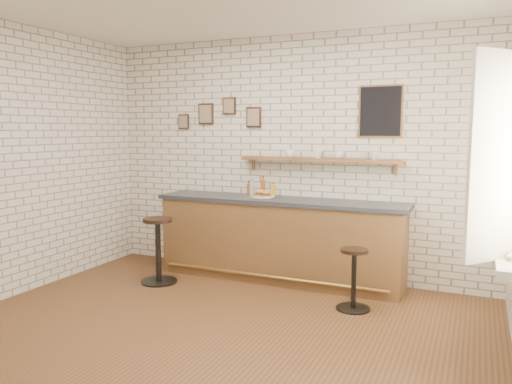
# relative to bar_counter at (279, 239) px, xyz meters

# --- Properties ---
(ground) EXTENTS (5.00, 5.00, 0.00)m
(ground) POSITION_rel_bar_counter_xyz_m (0.03, -1.70, -0.51)
(ground) COLOR brown
(ground) RESTS_ON ground
(bar_counter) EXTENTS (3.10, 0.65, 1.01)m
(bar_counter) POSITION_rel_bar_counter_xyz_m (0.00, 0.00, 0.00)
(bar_counter) COLOR brown
(bar_counter) RESTS_ON ground
(sandwich_plate) EXTENTS (0.28, 0.28, 0.01)m
(sandwich_plate) POSITION_rel_bar_counter_xyz_m (-0.24, 0.04, 0.51)
(sandwich_plate) COLOR white
(sandwich_plate) RESTS_ON bar_counter
(ciabatta_sandwich) EXTENTS (0.23, 0.16, 0.07)m
(ciabatta_sandwich) POSITION_rel_bar_counter_xyz_m (-0.23, 0.04, 0.55)
(ciabatta_sandwich) COLOR tan
(ciabatta_sandwich) RESTS_ON sandwich_plate
(potato_chips) EXTENTS (0.25, 0.17, 0.00)m
(potato_chips) POSITION_rel_bar_counter_xyz_m (-0.26, 0.04, 0.52)
(potato_chips) COLOR #D3924A
(potato_chips) RESTS_ON sandwich_plate
(bitters_bottle_brown) EXTENTS (0.06, 0.06, 0.19)m
(bitters_bottle_brown) POSITION_rel_bar_counter_xyz_m (-0.48, 0.16, 0.58)
(bitters_bottle_brown) COLOR brown
(bitters_bottle_brown) RESTS_ON bar_counter
(bitters_bottle_white) EXTENTS (0.05, 0.05, 0.21)m
(bitters_bottle_white) POSITION_rel_bar_counter_xyz_m (-0.44, 0.16, 0.59)
(bitters_bottle_white) COLOR beige
(bitters_bottle_white) RESTS_ON bar_counter
(bitters_bottle_amber) EXTENTS (0.06, 0.06, 0.25)m
(bitters_bottle_amber) POSITION_rel_bar_counter_xyz_m (-0.28, 0.16, 0.61)
(bitters_bottle_amber) COLOR #9C4119
(bitters_bottle_amber) RESTS_ON bar_counter
(condiment_bottle_yellow) EXTENTS (0.05, 0.05, 0.17)m
(condiment_bottle_yellow) POSITION_rel_bar_counter_xyz_m (-0.14, 0.16, 0.58)
(condiment_bottle_yellow) COLOR gold
(condiment_bottle_yellow) RESTS_ON bar_counter
(bar_stool_left) EXTENTS (0.45, 0.45, 0.79)m
(bar_stool_left) POSITION_rel_bar_counter_xyz_m (-1.29, -0.71, -0.08)
(bar_stool_left) COLOR black
(bar_stool_left) RESTS_ON ground
(bar_stool_right) EXTENTS (0.35, 0.35, 0.64)m
(bar_stool_right) POSITION_rel_bar_counter_xyz_m (1.08, -0.65, -0.17)
(bar_stool_right) COLOR black
(bar_stool_right) RESTS_ON ground
(wall_shelf) EXTENTS (2.00, 0.18, 0.18)m
(wall_shelf) POSITION_rel_bar_counter_xyz_m (0.43, 0.20, 0.97)
(wall_shelf) COLOR brown
(wall_shelf) RESTS_ON ground
(shelf_cup_a) EXTENTS (0.14, 0.14, 0.09)m
(shelf_cup_a) POSITION_rel_bar_counter_xyz_m (0.06, 0.20, 1.04)
(shelf_cup_a) COLOR white
(shelf_cup_a) RESTS_ON wall_shelf
(shelf_cup_b) EXTENTS (0.15, 0.15, 0.10)m
(shelf_cup_b) POSITION_rel_bar_counter_xyz_m (0.42, 0.20, 1.04)
(shelf_cup_b) COLOR white
(shelf_cup_b) RESTS_ON wall_shelf
(shelf_cup_c) EXTENTS (0.12, 0.12, 0.09)m
(shelf_cup_c) POSITION_rel_bar_counter_xyz_m (0.67, 0.20, 1.04)
(shelf_cup_c) COLOR white
(shelf_cup_c) RESTS_ON wall_shelf
(shelf_cup_d) EXTENTS (0.10, 0.10, 0.08)m
(shelf_cup_d) POSITION_rel_bar_counter_xyz_m (1.09, 0.20, 1.04)
(shelf_cup_d) COLOR white
(shelf_cup_d) RESTS_ON wall_shelf
(back_wall_decor) EXTENTS (2.96, 0.02, 0.56)m
(back_wall_decor) POSITION_rel_bar_counter_xyz_m (0.26, 0.28, 1.54)
(back_wall_decor) COLOR black
(back_wall_decor) RESTS_ON ground
(window_sill) EXTENTS (0.20, 1.35, 0.06)m
(window_sill) POSITION_rel_bar_counter_xyz_m (2.43, -1.40, 0.39)
(window_sill) COLOR white
(window_sill) RESTS_ON ground
(casement_window) EXTENTS (0.40, 1.30, 1.56)m
(casement_window) POSITION_rel_bar_counter_xyz_m (2.39, -1.40, 1.14)
(casement_window) COLOR white
(casement_window) RESTS_ON ground
(book_lower) EXTENTS (0.17, 0.23, 0.02)m
(book_lower) POSITION_rel_bar_counter_xyz_m (2.41, -1.69, 0.43)
(book_lower) COLOR tan
(book_lower) RESTS_ON window_sill
(book_upper) EXTENTS (0.18, 0.23, 0.02)m
(book_upper) POSITION_rel_bar_counter_xyz_m (2.41, -1.69, 0.45)
(book_upper) COLOR tan
(book_upper) RESTS_ON book_lower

